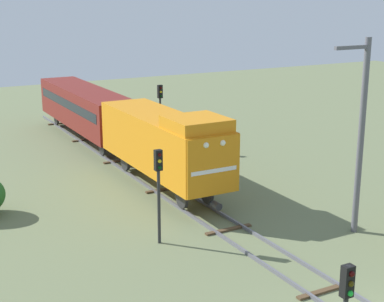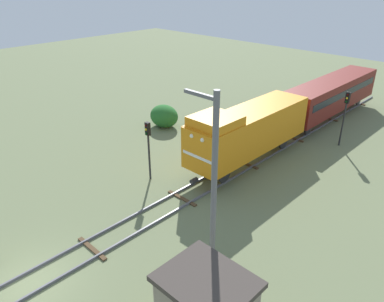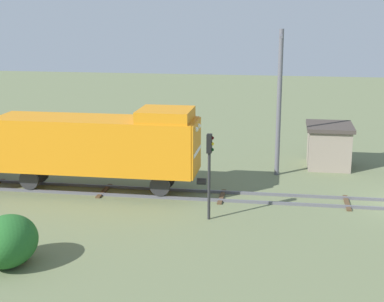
% 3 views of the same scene
% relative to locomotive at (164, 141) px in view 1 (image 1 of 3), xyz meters
% --- Properties ---
extents(locomotive, '(2.90, 11.60, 4.60)m').
position_rel_locomotive_xyz_m(locomotive, '(0.00, 0.00, 0.00)').
color(locomotive, orange).
rests_on(locomotive, railway_track).
extents(passenger_car_leading, '(2.84, 14.00, 3.66)m').
position_rel_locomotive_xyz_m(passenger_car_leading, '(0.00, 13.34, -0.25)').
color(passenger_car_leading, maroon).
rests_on(passenger_car_leading, railway_track).
extents(traffic_signal_mid, '(0.32, 0.34, 4.21)m').
position_rel_locomotive_xyz_m(traffic_signal_mid, '(-3.40, -6.46, 0.16)').
color(traffic_signal_mid, '#262628').
rests_on(traffic_signal_mid, ground).
extents(traffic_signal_far, '(0.32, 0.34, 4.54)m').
position_rel_locomotive_xyz_m(traffic_signal_far, '(3.60, 7.98, 0.37)').
color(traffic_signal_far, '#262628').
rests_on(traffic_signal_far, ground).
extents(catenary_mast, '(1.94, 0.28, 8.79)m').
position_rel_locomotive_xyz_m(catenary_mast, '(4.94, -9.56, 1.87)').
color(catenary_mast, '#595960').
rests_on(catenary_mast, ground).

